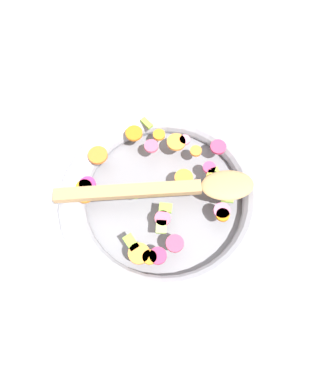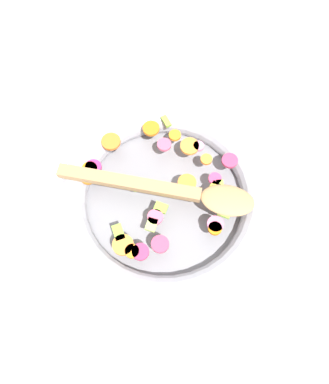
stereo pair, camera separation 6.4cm
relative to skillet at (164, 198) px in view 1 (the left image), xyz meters
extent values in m
plane|color=silver|center=(0.00, 0.00, -0.02)|extent=(4.00, 4.00, 0.00)
cylinder|color=slate|center=(0.00, 0.00, -0.02)|extent=(0.33, 0.33, 0.01)
torus|color=#9E9EA5|center=(0.00, 0.00, 0.00)|extent=(0.38, 0.38, 0.05)
cylinder|color=orange|center=(0.01, -0.14, 0.03)|extent=(0.05, 0.05, 0.01)
cylinder|color=orange|center=(0.07, -0.12, 0.03)|extent=(0.04, 0.04, 0.01)
cylinder|color=orange|center=(0.11, 0.05, 0.03)|extent=(0.03, 0.03, 0.01)
cylinder|color=orange|center=(-0.06, -0.11, 0.03)|extent=(0.04, 0.04, 0.01)
cylinder|color=orange|center=(-0.04, 0.01, 0.03)|extent=(0.04, 0.04, 0.01)
cylinder|color=orange|center=(0.08, -0.11, 0.03)|extent=(0.04, 0.04, 0.01)
cylinder|color=orange|center=(-0.02, 0.10, 0.03)|extent=(0.03, 0.03, 0.01)
cylinder|color=orange|center=(-0.10, 0.00, 0.03)|extent=(0.02, 0.02, 0.01)
cylinder|color=orange|center=(-0.09, -0.07, 0.03)|extent=(0.03, 0.03, 0.01)
cylinder|color=orange|center=(0.11, 0.03, 0.03)|extent=(0.05, 0.05, 0.01)
cylinder|color=orange|center=(-0.09, -0.04, 0.03)|extent=(0.04, 0.04, 0.01)
cube|color=#89BF39|center=(0.10, 0.01, 0.03)|extent=(0.02, 0.03, 0.01)
cube|color=#ABD260|center=(0.05, 0.03, 0.03)|extent=(0.03, 0.03, 0.01)
cube|color=#99D348|center=(-0.05, 0.09, 0.03)|extent=(0.02, 0.02, 0.01)
cube|color=#93C049|center=(0.03, -0.03, 0.03)|extent=(0.02, 0.02, 0.01)
cube|color=#95C43B|center=(-0.08, 0.06, 0.03)|extent=(0.03, 0.03, 0.01)
cube|color=#86C039|center=(0.02, 0.02, 0.03)|extent=(0.02, 0.03, 0.01)
cube|color=#92BF3B|center=(-0.09, -0.11, 0.03)|extent=(0.02, 0.03, 0.01)
cylinder|color=#D5516E|center=(-0.06, -0.07, 0.03)|extent=(0.03, 0.03, 0.01)
cylinder|color=pink|center=(-0.03, 0.10, 0.03)|extent=(0.03, 0.03, 0.01)
cylinder|color=#C5315A|center=(0.10, 0.06, 0.03)|extent=(0.03, 0.03, 0.01)
cylinder|color=#D02B6E|center=(0.07, -0.12, 0.03)|extent=(0.03, 0.03, 0.01)
cylinder|color=pink|center=(-0.10, -0.03, 0.03)|extent=(0.02, 0.02, 0.01)
cylinder|color=#E75874|center=(0.04, 0.03, 0.03)|extent=(0.03, 0.03, 0.01)
cylinder|color=#D83C69|center=(-0.08, 0.04, 0.03)|extent=(0.03, 0.03, 0.01)
cylinder|color=#D43D5D|center=(0.06, 0.07, 0.03)|extent=(0.03, 0.03, 0.01)
cylinder|color=#DB4681|center=(-0.05, 0.08, 0.03)|extent=(0.03, 0.03, 0.01)
cylinder|color=#CC375D|center=(-0.13, 0.03, 0.03)|extent=(0.04, 0.04, 0.01)
cylinder|color=#C94266|center=(-0.08, 0.08, 0.03)|extent=(0.03, 0.03, 0.01)
cube|color=yellow|center=(-0.07, 0.05, 0.03)|extent=(0.02, 0.02, 0.01)
cube|color=#A87F51|center=(0.04, -0.05, 0.04)|extent=(0.17, 0.21, 0.01)
ellipsoid|color=#A87F51|center=(-0.07, 0.08, 0.04)|extent=(0.10, 0.11, 0.01)
camera|label=1|loc=(0.20, 0.14, 0.62)|focal=35.00mm
camera|label=2|loc=(0.16, 0.19, 0.62)|focal=35.00mm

